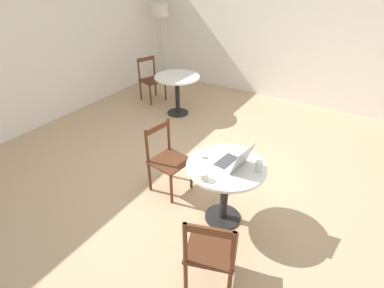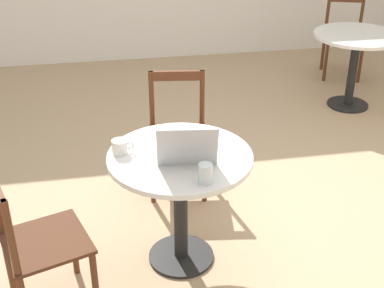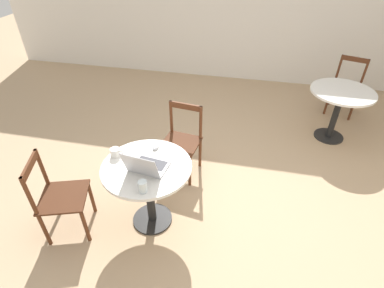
{
  "view_description": "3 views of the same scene",
  "coord_description": "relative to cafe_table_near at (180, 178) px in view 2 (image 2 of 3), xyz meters",
  "views": [
    {
      "loc": [
        -2.8,
        -1.52,
        2.47
      ],
      "look_at": [
        -0.3,
        0.03,
        0.67
      ],
      "focal_mm": 28.0,
      "sensor_mm": 36.0,
      "label": 1
    },
    {
      "loc": [
        -0.93,
        -3.07,
        2.19
      ],
      "look_at": [
        -0.39,
        -0.09,
        0.55
      ],
      "focal_mm": 50.0,
      "sensor_mm": 36.0,
      "label": 2
    },
    {
      "loc": [
        0.3,
        -2.42,
        2.47
      ],
      "look_at": [
        -0.22,
        -0.03,
        0.66
      ],
      "focal_mm": 28.0,
      "sensor_mm": 36.0,
      "label": 3
    }
  ],
  "objects": [
    {
      "name": "cafe_table_near",
      "position": [
        0.0,
        0.0,
        0.0
      ],
      "size": [
        0.81,
        0.81,
        0.73
      ],
      "color": "black",
      "rests_on": "ground_plane"
    },
    {
      "name": "mouse",
      "position": [
        0.0,
        0.27,
        0.17
      ],
      "size": [
        0.06,
        0.1,
        0.03
      ],
      "color": "#B7B7BC",
      "rests_on": "cafe_table_near"
    },
    {
      "name": "chair_near_left",
      "position": [
        -0.79,
        -0.27,
        -0.14
      ],
      "size": [
        0.53,
        0.53,
        0.85
      ],
      "color": "#562D19",
      "rests_on": "ground_plane"
    },
    {
      "name": "chair_mid_back",
      "position": [
        2.27,
        2.79,
        -0.14
      ],
      "size": [
        0.52,
        0.52,
        0.85
      ],
      "color": "#562D19",
      "rests_on": "ground_plane"
    },
    {
      "name": "drinking_glass",
      "position": [
        0.08,
        -0.3,
        0.21
      ],
      "size": [
        0.07,
        0.07,
        0.11
      ],
      "color": "silver",
      "rests_on": "cafe_table_near"
    },
    {
      "name": "chair_near_back",
      "position": [
        0.11,
        0.83,
        -0.14
      ],
      "size": [
        0.47,
        0.47,
        0.85
      ],
      "color": "#562D19",
      "rests_on": "ground_plane"
    },
    {
      "name": "mug",
      "position": [
        -0.32,
        0.08,
        0.2
      ],
      "size": [
        0.12,
        0.09,
        0.08
      ],
      "color": "silver",
      "rests_on": "cafe_table_near"
    },
    {
      "name": "cafe_table_mid",
      "position": [
        2.0,
        1.96,
        0.0
      ],
      "size": [
        0.81,
        0.81,
        0.73
      ],
      "color": "black",
      "rests_on": "ground_plane"
    },
    {
      "name": "laptop",
      "position": [
        0.03,
        -0.05,
        0.21
      ],
      "size": [
        0.36,
        0.37,
        0.26
      ],
      "color": "#B7B7BC",
      "rests_on": "cafe_table_near"
    },
    {
      "name": "ground_plane",
      "position": [
        0.53,
        0.52,
        -0.57
      ],
      "size": [
        16.0,
        16.0,
        0.0
      ],
      "primitive_type": "plane",
      "color": "tan"
    }
  ]
}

